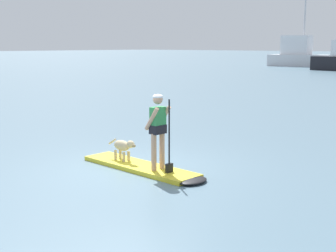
{
  "coord_description": "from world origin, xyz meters",
  "views": [
    {
      "loc": [
        7.79,
        -7.57,
        2.89
      ],
      "look_at": [
        0.0,
        1.0,
        0.9
      ],
      "focal_mm": 50.6,
      "sensor_mm": 36.0,
      "label": 1
    }
  ],
  "objects_px": {
    "paddleboard": "(146,168)",
    "person_paddler": "(158,126)",
    "dog": "(123,146)",
    "moored_boat_outer": "(299,55)"
  },
  "relations": [
    {
      "from": "paddleboard",
      "to": "person_paddler",
      "type": "height_order",
      "value": "person_paddler"
    },
    {
      "from": "paddleboard",
      "to": "dog",
      "type": "bearing_deg",
      "value": 178.22
    },
    {
      "from": "paddleboard",
      "to": "person_paddler",
      "type": "relative_size",
      "value": 2.08
    },
    {
      "from": "dog",
      "to": "moored_boat_outer",
      "type": "xyz_separation_m",
      "value": [
        -22.22,
        52.63,
        1.1
      ]
    },
    {
      "from": "person_paddler",
      "to": "dog",
      "type": "distance_m",
      "value": 1.38
    },
    {
      "from": "paddleboard",
      "to": "dog",
      "type": "xyz_separation_m",
      "value": [
        -0.81,
        0.03,
        0.41
      ]
    },
    {
      "from": "person_paddler",
      "to": "moored_boat_outer",
      "type": "height_order",
      "value": "moored_boat_outer"
    },
    {
      "from": "dog",
      "to": "moored_boat_outer",
      "type": "height_order",
      "value": "moored_boat_outer"
    },
    {
      "from": "person_paddler",
      "to": "moored_boat_outer",
      "type": "relative_size",
      "value": 0.15
    },
    {
      "from": "moored_boat_outer",
      "to": "person_paddler",
      "type": "bearing_deg",
      "value": -66.01
    }
  ]
}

